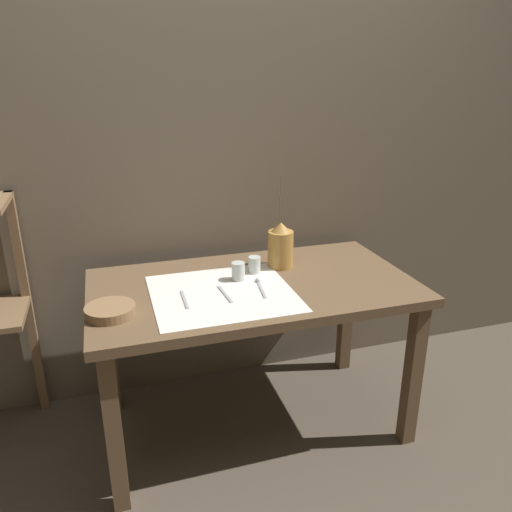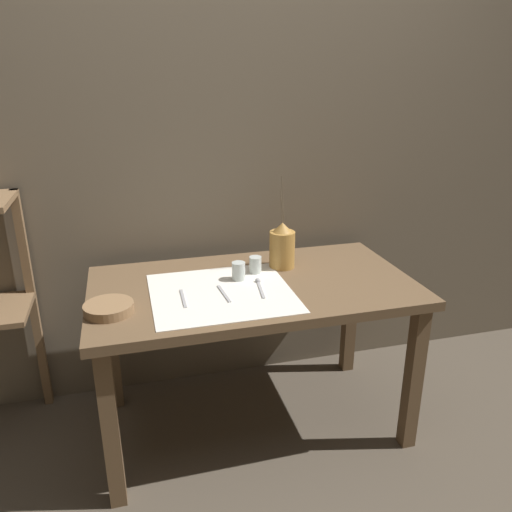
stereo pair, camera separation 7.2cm
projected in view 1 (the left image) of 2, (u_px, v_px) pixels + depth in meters
The scene contains 11 objects.
ground_plane at pixel (253, 422), 2.34m from camera, with size 12.00×12.00×0.00m, color brown.
stone_wall_back at pixel (223, 149), 2.36m from camera, with size 7.00×0.06×2.40m.
wooden_table at pixel (253, 302), 2.13m from camera, with size 1.35×0.74×0.71m.
linen_cloth at pixel (222, 293), 1.99m from camera, with size 0.56×0.53×0.00m.
pitcher_with_flowers at pixel (281, 246), 2.24m from camera, with size 0.11×0.11×0.42m.
wooden_bowl at pixel (110, 311), 1.81m from camera, with size 0.18×0.18×0.04m.
glass_tumbler_near at pixel (238, 271), 2.11m from camera, with size 0.06×0.06×0.08m.
glass_tumbler_far at pixel (254, 265), 2.19m from camera, with size 0.05×0.05×0.07m.
fork_outer at pixel (185, 299), 1.93m from camera, with size 0.02×0.17×0.00m.
fork_inner at pixel (225, 294), 1.98m from camera, with size 0.03×0.17×0.00m.
spoon_inner at pixel (259, 284), 2.07m from camera, with size 0.04×0.18×0.02m.
Camera 1 is at (-0.56, -1.84, 1.54)m, focal length 35.00 mm.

